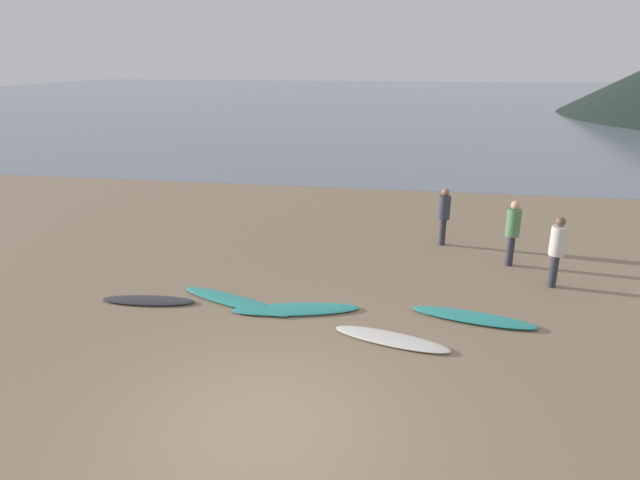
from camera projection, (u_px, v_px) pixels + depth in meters
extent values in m
cube|color=#8C7559|center=(349.00, 224.00, 16.70)|extent=(120.00, 120.00, 0.20)
cube|color=slate|center=(400.00, 98.00, 67.35)|extent=(140.00, 100.00, 0.01)
ellipsoid|color=#333338|center=(148.00, 300.00, 11.09)|extent=(2.00, 0.65, 0.08)
ellipsoid|color=teal|center=(235.00, 301.00, 11.05)|extent=(2.65, 1.39, 0.09)
ellipsoid|color=teal|center=(296.00, 309.00, 10.71)|extent=(2.61, 1.12, 0.08)
ellipsoid|color=silver|center=(391.00, 339.00, 9.57)|extent=(2.19, 1.04, 0.08)
ellipsoid|color=teal|center=(474.00, 317.00, 10.34)|extent=(2.41, 0.99, 0.10)
cylinder|color=#2D2D38|center=(553.00, 271.00, 11.74)|extent=(0.18, 0.18, 0.74)
cylinder|color=beige|center=(558.00, 241.00, 11.52)|extent=(0.32, 0.32, 0.65)
sphere|color=brown|center=(561.00, 222.00, 11.38)|extent=(0.21, 0.21, 0.21)
cylinder|color=#2D2D38|center=(442.00, 232.00, 14.41)|extent=(0.17, 0.17, 0.72)
cylinder|color=#333842|center=(444.00, 207.00, 14.19)|extent=(0.31, 0.31, 0.63)
sphere|color=#936B4C|center=(446.00, 192.00, 14.05)|extent=(0.20, 0.20, 0.20)
cylinder|color=#2D2D38|center=(510.00, 251.00, 12.96)|extent=(0.18, 0.18, 0.75)
cylinder|color=#4C7A4C|center=(513.00, 223.00, 12.73)|extent=(0.33, 0.33, 0.65)
sphere|color=tan|center=(516.00, 205.00, 12.60)|extent=(0.21, 0.21, 0.21)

